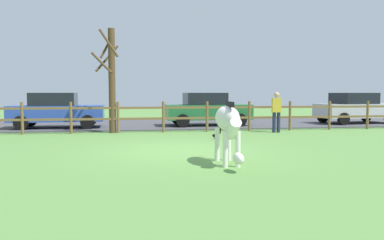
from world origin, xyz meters
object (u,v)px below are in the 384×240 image
at_px(zebra, 228,123).
at_px(parked_car_green, 207,109).
at_px(visitor_near_fence, 277,110).
at_px(parked_car_blue, 57,110).
at_px(parked_car_silver, 355,108).
at_px(bare_tree, 111,77).
at_px(crow_on_grass, 215,135).

distance_m(zebra, parked_car_green, 9.78).
xyz_separation_m(zebra, visitor_near_fence, (3.66, 6.47, -0.02)).
distance_m(parked_car_blue, parked_car_silver, 14.65).
bearing_deg(bare_tree, parked_car_green, 28.15).
bearing_deg(parked_car_blue, visitor_near_fence, -18.25).
xyz_separation_m(parked_car_silver, parked_car_green, (-7.78, -0.13, 0.00)).
bearing_deg(zebra, parked_car_green, 81.65).
height_order(parked_car_blue, parked_car_silver, same).
bearing_deg(parked_car_blue, bare_tree, -40.20).
bearing_deg(crow_on_grass, visitor_near_fence, 31.44).
height_order(bare_tree, crow_on_grass, bare_tree).
relative_size(zebra, crow_on_grass, 8.99).
xyz_separation_m(parked_car_blue, parked_car_silver, (14.65, 0.33, 0.00)).
distance_m(zebra, visitor_near_fence, 7.43).
relative_size(crow_on_grass, parked_car_blue, 0.05).
distance_m(bare_tree, parked_car_green, 5.12).
bearing_deg(visitor_near_fence, parked_car_blue, 161.75).
relative_size(zebra, visitor_near_fence, 1.18).
relative_size(bare_tree, crow_on_grass, 19.30).
distance_m(crow_on_grass, parked_car_green, 5.10).
height_order(bare_tree, parked_car_green, bare_tree).
bearing_deg(parked_car_silver, parked_car_green, -179.07).
relative_size(parked_car_silver, parked_car_green, 1.03).
bearing_deg(parked_car_green, parked_car_blue, -178.33).
bearing_deg(parked_car_green, visitor_near_fence, -55.08).
relative_size(zebra, parked_car_green, 0.48).
height_order(zebra, visitor_near_fence, visitor_near_fence).
height_order(bare_tree, visitor_near_fence, bare_tree).
bearing_deg(visitor_near_fence, bare_tree, 172.43).
relative_size(parked_car_blue, visitor_near_fence, 2.47).
distance_m(parked_car_silver, visitor_near_fence, 6.47).
distance_m(bare_tree, visitor_near_fence, 6.78).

